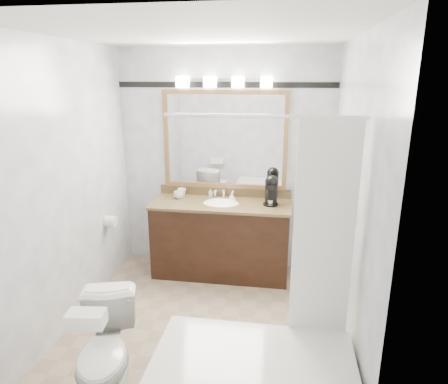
{
  "coord_description": "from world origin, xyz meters",
  "views": [
    {
      "loc": [
        0.67,
        -3.1,
        2.2
      ],
      "look_at": [
        0.14,
        0.35,
        1.17
      ],
      "focal_mm": 32.0,
      "sensor_mm": 36.0,
      "label": 1
    }
  ],
  "objects": [
    {
      "name": "mirror",
      "position": [
        0.0,
        1.28,
        1.5
      ],
      "size": [
        1.4,
        0.04,
        1.1
      ],
      "color": "#9B6F46",
      "rests_on": "room"
    },
    {
      "name": "accent_stripe",
      "position": [
        0.0,
        1.29,
        2.1
      ],
      "size": [
        2.4,
        0.01,
        0.06
      ],
      "primitive_type": "cube",
      "color": "black",
      "rests_on": "room"
    },
    {
      "name": "coffee_maker",
      "position": [
        0.54,
        1.07,
        1.01
      ],
      "size": [
        0.16,
        0.21,
        0.32
      ],
      "rotation": [
        0.0,
        0.0,
        -0.04
      ],
      "color": "black",
      "rests_on": "vanity"
    },
    {
      "name": "toilet",
      "position": [
        -0.5,
        -0.92,
        0.35
      ],
      "size": [
        0.57,
        0.78,
        0.71
      ],
      "primitive_type": "imported",
      "rotation": [
        0.0,
        0.0,
        0.28
      ],
      "color": "white",
      "rests_on": "ground"
    },
    {
      "name": "soap_bottle_a",
      "position": [
        -0.16,
        1.23,
        0.9
      ],
      "size": [
        0.05,
        0.05,
        0.09
      ],
      "primitive_type": "imported",
      "rotation": [
        0.0,
        0.0,
        0.24
      ],
      "color": "white",
      "rests_on": "vanity"
    },
    {
      "name": "bathtub",
      "position": [
        0.55,
        -0.9,
        0.28
      ],
      "size": [
        1.3,
        0.75,
        1.96
      ],
      "color": "white",
      "rests_on": "ground"
    },
    {
      "name": "cup_left",
      "position": [
        -0.51,
        1.11,
        0.89
      ],
      "size": [
        0.1,
        0.1,
        0.08
      ],
      "primitive_type": "imported",
      "rotation": [
        0.0,
        0.0,
        0.0
      ],
      "color": "white",
      "rests_on": "vanity"
    },
    {
      "name": "tissue_box",
      "position": [
        -0.5,
        -1.12,
        0.76
      ],
      "size": [
        0.25,
        0.15,
        0.09
      ],
      "primitive_type": "cube",
      "rotation": [
        0.0,
        0.0,
        0.12
      ],
      "color": "white",
      "rests_on": "toilet"
    },
    {
      "name": "cup_right",
      "position": [
        -0.49,
        1.2,
        0.9
      ],
      "size": [
        0.13,
        0.13,
        0.09
      ],
      "primitive_type": "imported",
      "rotation": [
        0.0,
        0.0,
        -0.42
      ],
      "color": "white",
      "rests_on": "vanity"
    },
    {
      "name": "soap_bar",
      "position": [
        0.11,
        1.13,
        0.86
      ],
      "size": [
        0.08,
        0.06,
        0.02
      ],
      "primitive_type": "cube",
      "rotation": [
        0.0,
        0.0,
        0.32
      ],
      "color": "beige",
      "rests_on": "vanity"
    },
    {
      "name": "vanity",
      "position": [
        0.0,
        1.02,
        0.44
      ],
      "size": [
        1.53,
        0.58,
        0.97
      ],
      "color": "black",
      "rests_on": "ground"
    },
    {
      "name": "room",
      "position": [
        0.0,
        0.0,
        1.25
      ],
      "size": [
        2.42,
        2.62,
        2.52
      ],
      "color": "tan",
      "rests_on": "ground"
    },
    {
      "name": "soap_bottle_b",
      "position": [
        0.1,
        1.15,
        0.89
      ],
      "size": [
        0.07,
        0.07,
        0.07
      ],
      "primitive_type": "imported",
      "rotation": [
        0.0,
        0.0,
        -0.23
      ],
      "color": "white",
      "rests_on": "vanity"
    },
    {
      "name": "tp_roll",
      "position": [
        -1.14,
        0.66,
        0.7
      ],
      "size": [
        0.11,
        0.12,
        0.12
      ],
      "primitive_type": "cylinder",
      "rotation": [
        0.0,
        1.57,
        0.0
      ],
      "color": "white",
      "rests_on": "room"
    },
    {
      "name": "vanity_light_bar",
      "position": [
        0.0,
        1.23,
        2.13
      ],
      "size": [
        1.02,
        0.14,
        0.12
      ],
      "color": "silver",
      "rests_on": "room"
    }
  ]
}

